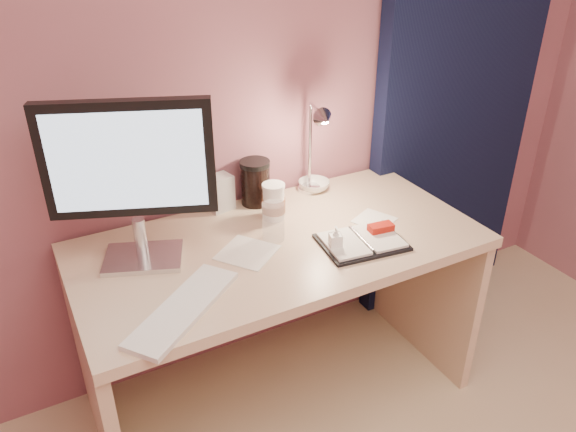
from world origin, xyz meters
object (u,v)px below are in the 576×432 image
product_box (220,193)px  desk_lamp (328,141)px  lotion_bottle (336,239)px  dark_jar (255,185)px  desk (271,283)px  coffee_cup (274,203)px  bowl (314,186)px  clear_cup (273,222)px  planner (363,240)px  keyboard (184,308)px  monitor (131,170)px

product_box → desk_lamp: (0.40, -0.11, 0.17)m
lotion_bottle → dark_jar: dark_jar is taller
desk → coffee_cup: coffee_cup is taller
bowl → dark_jar: (-0.26, 0.01, 0.06)m
coffee_cup → desk_lamp: size_ratio=0.36×
desk → desk_lamp: size_ratio=3.61×
desk → clear_cup: 0.30m
planner → clear_cup: bearing=153.3°
coffee_cup → product_box: bearing=132.3°
planner → product_box: (-0.34, 0.46, 0.06)m
dark_jar → clear_cup: bearing=-102.5°
dark_jar → product_box: size_ratio=1.16×
lotion_bottle → desk_lamp: (0.17, 0.34, 0.20)m
clear_cup → bowl: bearing=39.7°
coffee_cup → dark_jar: size_ratio=0.88×
product_box → keyboard: bearing=-133.9°
coffee_cup → dark_jar: 0.14m
dark_jar → planner: bearing=-65.9°
monitor → desk: bearing=17.9°
bowl → lotion_bottle: 0.46m
keyboard → planner: planner is taller
planner → dark_jar: bearing=121.0°
dark_jar → monitor: bearing=-158.5°
desk → monitor: bearing=176.7°
bowl → desk: bearing=-145.1°
desk_lamp → coffee_cup: bearing=-157.6°
planner → coffee_cup: size_ratio=2.19×
coffee_cup → lotion_bottle: bearing=-74.5°
planner → desk_lamp: desk_lamp is taller
keyboard → clear_cup: size_ratio=3.09×
bowl → lotion_bottle: (-0.17, -0.43, 0.03)m
monitor → desk_lamp: (0.75, 0.10, -0.08)m
monitor → coffee_cup: bearing=27.3°
desk → desk_lamp: (0.31, 0.13, 0.47)m
planner → dark_jar: size_ratio=1.92×
coffee_cup → keyboard: bearing=-142.3°
coffee_cup → planner: bearing=-57.6°
coffee_cup → product_box: 0.22m
keyboard → product_box: bearing=20.5°
monitor → lotion_bottle: (0.58, -0.24, -0.28)m
desk_lamp → dark_jar: bearing=171.9°
lotion_bottle → desk_lamp: desk_lamp is taller
desk → dark_jar: bearing=77.6°
dark_jar → product_box: dark_jar is taller
desk → desk_lamp: desk_lamp is taller
clear_cup → product_box: 0.30m
monitor → keyboard: size_ratio=1.29×
clear_cup → lotion_bottle: 0.22m
desk_lamp → clear_cup: bearing=-139.2°
keyboard → dark_jar: 0.69m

